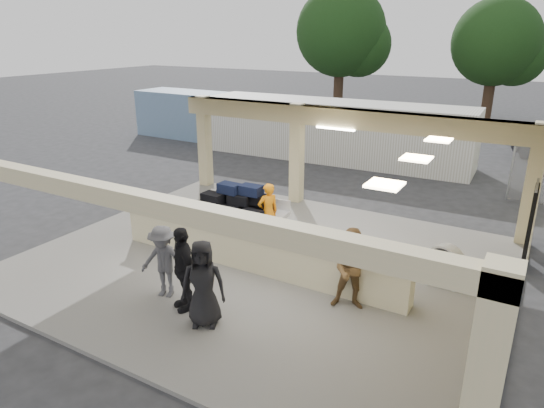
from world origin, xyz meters
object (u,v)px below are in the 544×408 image
Objects in this scene: drum_fan at (445,264)px; passenger_d at (203,284)px; baggage_counter at (254,251)px; container_white at (334,131)px; luggage_cart at (236,208)px; passenger_a at (353,269)px; baggage_handler at (268,212)px; passenger_b at (183,269)px; passenger_c at (164,262)px; container_blue at (215,117)px.

drum_fan is 0.55× the size of passenger_d.
container_white is at bearing 103.69° from baggage_counter.
luggage_cart is 4.87m from passenger_a.
drum_fan is (5.94, 0.00, -0.31)m from luggage_cart.
luggage_cart reaches higher than baggage_counter.
baggage_counter is 4.76× the size of baggage_handler.
passenger_b is at bearing -97.48° from baggage_counter.
drum_fan is 12.58m from container_white.
passenger_d is (1.48, -0.47, 0.07)m from passenger_c.
passenger_b is 0.19× the size of container_blue.
baggage_counter is 2.39m from passenger_b.
passenger_b is at bearing -81.43° from container_white.
passenger_b reaches higher than baggage_counter.
container_blue is at bearing -103.45° from baggage_handler.
drum_fan is 0.55× the size of passenger_a.
baggage_counter is 4.45× the size of passenger_a.
luggage_cart is 4.64m from passenger_d.
luggage_cart is 4.10m from passenger_b.
drum_fan is at bearing 18.68° from passenger_d.
passenger_b is 0.80m from passenger_d.
passenger_a is (2.83, -0.50, 0.44)m from baggage_counter.
passenger_b is (-3.13, -1.83, 0.03)m from passenger_a.
container_white reaches higher than passenger_d.
passenger_b is 0.76m from passenger_c.
passenger_c is 0.17× the size of container_blue.
drum_fan reaches higher than baggage_counter.
passenger_c is (-1.03, -2.14, 0.36)m from baggage_counter.
luggage_cart is at bearing -161.45° from drum_fan.
container_white is (-7.23, 10.26, 0.74)m from drum_fan.
baggage_counter is at bearing 71.48° from passenger_d.
luggage_cart is 1.50× the size of passenger_b.
passenger_d is (1.03, -4.32, 0.06)m from baggage_handler.
baggage_handler reaches higher than luggage_cart.
drum_fan is at bearing 122.73° from baggage_handler.
container_white is (-1.29, 10.27, 0.43)m from luggage_cart.
luggage_cart is 10.36m from container_white.
drum_fan is at bearing 72.75° from passenger_b.
passenger_b is (-4.66, -3.90, 0.40)m from drum_fan.
passenger_b is 0.15× the size of container_white.
passenger_b is (1.28, -3.89, 0.10)m from luggage_cart.
passenger_c is 1.55m from passenger_d.
container_white is (-1.85, 13.97, 0.43)m from passenger_c.
passenger_a is 13.59m from container_white.
passenger_d is (2.03, -4.17, 0.07)m from luggage_cart.
container_blue is at bearing 97.37° from passenger_d.
container_blue reaches higher than baggage_counter.
container_blue is (-14.78, 11.03, 0.65)m from drum_fan.
container_blue reaches higher than passenger_b.
baggage_counter is 2.40m from passenger_c.
luggage_cart is at bearing 136.12° from passenger_a.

